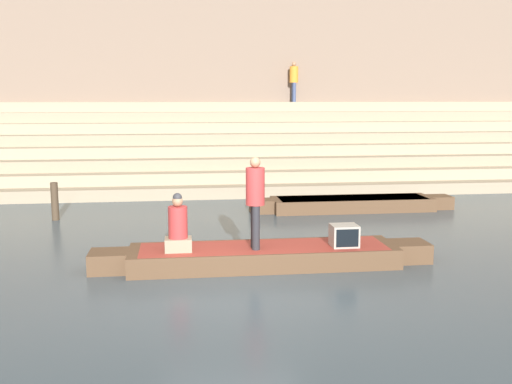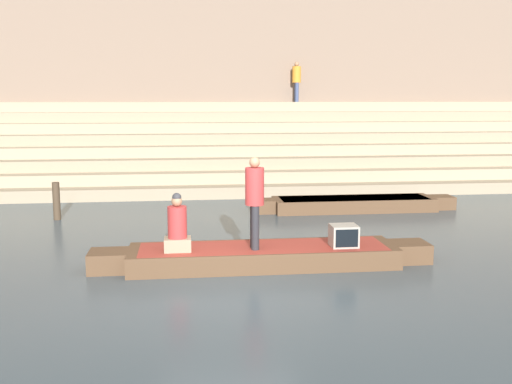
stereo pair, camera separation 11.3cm
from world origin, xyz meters
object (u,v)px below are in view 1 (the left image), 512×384
person_rowing (178,228)px  mooring_post (55,201)px  tv_set (344,236)px  moored_boat_shore (352,203)px  rowboat_main (264,255)px  person_standing (255,196)px  person_on_steps (294,79)px

person_rowing → mooring_post: 6.23m
tv_set → person_rowing: bearing=-179.4°
moored_boat_shore → mooring_post: bearing=-175.7°
tv_set → moored_boat_shore: tv_set is taller
rowboat_main → mooring_post: (-4.98, 5.14, 0.30)m
person_standing → person_on_steps: (3.32, 13.44, 2.63)m
person_on_steps → tv_set: bearing=144.8°
person_rowing → mooring_post: (-3.32, 5.27, -0.32)m
mooring_post → moored_boat_shore: bearing=2.3°
person_on_steps → moored_boat_shore: bearing=153.4°
tv_set → mooring_post: (-6.56, 5.31, -0.09)m
person_standing → mooring_post: size_ratio=1.74×
rowboat_main → person_standing: (-0.18, -0.12, 1.21)m
person_rowing → person_on_steps: bearing=67.3°
moored_boat_shore → mooring_post: size_ratio=5.88×
rowboat_main → mooring_post: 7.17m
person_standing → person_rowing: person_standing is taller
person_rowing → rowboat_main: bearing=1.2°
moored_boat_shore → person_rowing: bearing=-130.2°
person_rowing → moored_boat_shore: bearing=44.8°
person_rowing → mooring_post: bearing=119.2°
tv_set → person_on_steps: person_on_steps is taller
rowboat_main → moored_boat_shore: 6.46m
tv_set → person_standing: bearing=179.9°
rowboat_main → mooring_post: bearing=133.5°
person_standing → moored_boat_shore: size_ratio=0.30×
rowboat_main → person_on_steps: person_on_steps is taller
tv_set → moored_boat_shore: bearing=73.5°
person_standing → person_rowing: (-1.48, 0.00, -0.58)m
mooring_post → rowboat_main: bearing=-45.9°
tv_set → rowboat_main: bearing=175.3°
moored_boat_shore → person_standing: bearing=-120.7°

